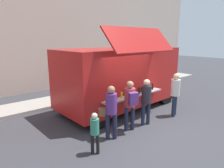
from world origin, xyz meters
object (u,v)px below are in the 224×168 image
Objects in this scene: customer_front_ordering at (146,98)px; child_near_queue at (95,130)px; customer_rear_waiting at (111,108)px; customer_extra_browsing at (175,91)px; trash_bin at (139,79)px; food_truck_main at (120,76)px; customer_mid_with_backpack at (130,101)px.

child_near_queue is at bearing 112.62° from customer_front_ordering.
customer_rear_waiting is 3.22m from customer_extra_browsing.
customer_rear_waiting is at bearing -144.25° from trash_bin.
customer_rear_waiting is 0.97× the size of customer_extra_browsing.
trash_bin is (3.78, 2.32, -0.98)m from food_truck_main.
trash_bin is at bearing -29.37° from customer_mid_with_backpack.
child_near_queue is (-0.86, -0.37, -0.31)m from customer_rear_waiting.
food_truck_main is 5.51× the size of trash_bin.
trash_bin is 0.58× the size of customer_extra_browsing.
customer_mid_with_backpack is 0.98× the size of customer_extra_browsing.
food_truck_main is 2.44m from customer_extra_browsing.
customer_rear_waiting is at bearing 104.26° from customer_front_ordering.
trash_bin is at bearing -3.43° from child_near_queue.
customer_mid_with_backpack reaches higher than trash_bin.
customer_rear_waiting is at bearing -140.09° from food_truck_main.
trash_bin is 7.38m from customer_rear_waiting.
customer_extra_browsing is (2.35, -0.21, -0.01)m from customer_mid_with_backpack.
customer_front_ordering is 1.57m from customer_extra_browsing.
customer_front_ordering is 1.66m from customer_rear_waiting.
trash_bin is 0.60× the size of customer_front_ordering.
child_near_queue is (-6.84, -4.67, 0.20)m from trash_bin.
trash_bin is 8.29m from child_near_queue.
customer_front_ordering is at bearing -107.32° from food_truck_main.
customer_mid_with_backpack is 2.36m from customer_extra_browsing.
customer_front_ordering is at bearing -49.74° from customer_rear_waiting.
customer_front_ordering is at bearing -135.05° from trash_bin.
child_near_queue is at bearing -145.68° from trash_bin.
food_truck_main is 4.76× the size of child_near_queue.
customer_extra_browsing is 1.50× the size of child_near_queue.
customer_front_ordering is 0.97× the size of customer_extra_browsing.
customer_extra_browsing reaches higher than child_near_queue.
customer_extra_browsing is (3.22, -0.19, 0.04)m from customer_rear_waiting.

